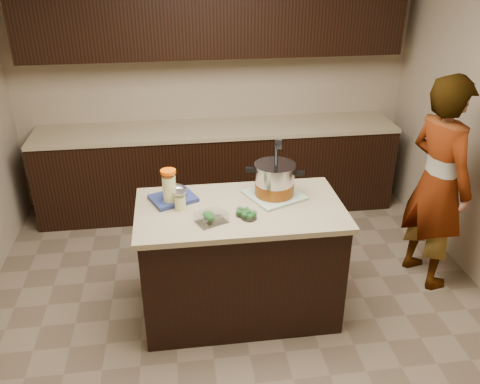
# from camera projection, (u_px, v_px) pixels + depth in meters

# --- Properties ---
(ground_plane) EXTENTS (4.00, 4.00, 0.00)m
(ground_plane) POSITION_uv_depth(u_px,v_px,m) (240.00, 309.00, 3.96)
(ground_plane) COLOR brown
(ground_plane) RESTS_ON ground
(room_shell) EXTENTS (4.04, 4.04, 2.72)m
(room_shell) POSITION_uv_depth(u_px,v_px,m) (240.00, 93.00, 3.19)
(room_shell) COLOR tan
(room_shell) RESTS_ON ground
(back_cabinets) EXTENTS (3.60, 0.63, 2.33)m
(back_cabinets) POSITION_uv_depth(u_px,v_px,m) (216.00, 122.00, 5.08)
(back_cabinets) COLOR black
(back_cabinets) RESTS_ON ground
(island) EXTENTS (1.46, 0.81, 0.90)m
(island) POSITION_uv_depth(u_px,v_px,m) (240.00, 260.00, 3.76)
(island) COLOR black
(island) RESTS_ON ground
(dish_towel) EXTENTS (0.47, 0.47, 0.02)m
(dish_towel) POSITION_uv_depth(u_px,v_px,m) (274.00, 195.00, 3.70)
(dish_towel) COLOR #608F65
(dish_towel) RESTS_ON island
(stock_pot) EXTENTS (0.41, 0.38, 0.43)m
(stock_pot) POSITION_uv_depth(u_px,v_px,m) (275.00, 182.00, 3.65)
(stock_pot) COLOR #B7B7BC
(stock_pot) RESTS_ON dish_towel
(lemonade_pitcher) EXTENTS (0.13, 0.13, 0.26)m
(lemonade_pitcher) POSITION_uv_depth(u_px,v_px,m) (169.00, 189.00, 3.54)
(lemonade_pitcher) COLOR #E2E38A
(lemonade_pitcher) RESTS_ON island
(mason_jar) EXTENTS (0.11, 0.11, 0.15)m
(mason_jar) POSITION_uv_depth(u_px,v_px,m) (180.00, 201.00, 3.51)
(mason_jar) COLOR #E2E38A
(mason_jar) RESTS_ON island
(broccoli_tub_left) EXTENTS (0.13, 0.13, 0.05)m
(broccoli_tub_left) POSITION_uv_depth(u_px,v_px,m) (249.00, 216.00, 3.40)
(broccoli_tub_left) COLOR silver
(broccoli_tub_left) RESTS_ON island
(broccoli_tub_right) EXTENTS (0.12, 0.12, 0.05)m
(broccoli_tub_right) POSITION_uv_depth(u_px,v_px,m) (243.00, 212.00, 3.45)
(broccoli_tub_right) COLOR silver
(broccoli_tub_right) RESTS_ON island
(broccoli_tub_rect) EXTENTS (0.24, 0.21, 0.07)m
(broccoli_tub_rect) POSITION_uv_depth(u_px,v_px,m) (211.00, 218.00, 3.36)
(broccoli_tub_rect) COLOR silver
(broccoli_tub_rect) RESTS_ON island
(blue_tray) EXTENTS (0.37, 0.34, 0.11)m
(blue_tray) POSITION_uv_depth(u_px,v_px,m) (174.00, 195.00, 3.64)
(blue_tray) COLOR navy
(blue_tray) RESTS_ON island
(person) EXTENTS (0.55, 0.71, 1.74)m
(person) POSITION_uv_depth(u_px,v_px,m) (438.00, 183.00, 3.98)
(person) COLOR gray
(person) RESTS_ON ground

